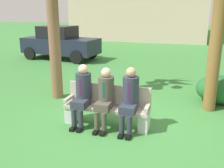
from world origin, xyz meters
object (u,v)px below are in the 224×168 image
seated_man_middle (105,95)px  park_bench (107,107)px  parked_car_near (60,43)px  seated_man_left (82,92)px  seated_man_right (130,97)px  shrub_near_bench (219,89)px

seated_man_middle → park_bench: bearing=85.0°
park_bench → parked_car_near: parked_car_near is taller
seated_man_left → parked_car_near: bearing=121.8°
park_bench → seated_man_right: bearing=-12.8°
seated_man_middle → shrub_near_bench: seated_man_middle is taller
shrub_near_bench → parked_car_near: size_ratio=0.30×
seated_man_right → seated_man_middle: bearing=-179.6°
park_bench → seated_man_left: 0.64m
parked_car_near → seated_man_left: bearing=-58.2°
seated_man_right → shrub_near_bench: 3.11m
seated_man_left → seated_man_middle: 0.52m
park_bench → parked_car_near: bearing=125.4°
seated_man_right → parked_car_near: parked_car_near is taller
park_bench → shrub_near_bench: (2.46, 2.29, -0.04)m
seated_man_left → shrub_near_bench: 3.86m
seated_man_left → seated_man_right: 1.06m
seated_man_left → seated_man_middle: bearing=-0.4°
seated_man_middle → seated_man_right: seated_man_right is taller
park_bench → shrub_near_bench: 3.36m
seated_man_right → parked_car_near: bearing=127.8°
seated_man_middle → seated_man_right: (0.54, 0.00, 0.02)m
park_bench → seated_man_middle: 0.34m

